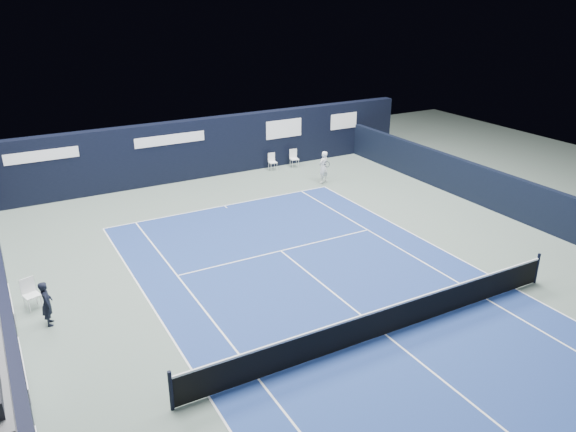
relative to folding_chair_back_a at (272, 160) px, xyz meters
name	(u,v)px	position (x,y,z in m)	size (l,w,h in m)	color
ground	(346,303)	(-4.54, -13.78, -0.53)	(48.00, 48.00, 0.00)	#58685E
court_surface	(385,335)	(-4.54, -15.78, -0.52)	(10.97, 23.77, 0.01)	navy
enclosure_wall_right	(487,188)	(5.96, -9.78, 0.37)	(0.30, 22.00, 1.80)	black
folding_chair_back_a	(272,160)	(0.00, 0.00, 0.00)	(0.44, 0.43, 0.93)	white
folding_chair_back_b	(294,157)	(1.33, -0.09, 0.03)	(0.50, 0.48, 0.98)	white
line_judge_chair	(30,291)	(-13.32, -9.19, 0.05)	(0.56, 0.55, 1.01)	white
line_judge	(47,303)	(-12.96, -10.44, 0.18)	(0.52, 0.34, 1.42)	black
court_markings	(385,334)	(-4.54, -15.78, -0.52)	(11.03, 23.83, 0.00)	white
tennis_net	(387,320)	(-4.54, -15.78, -0.02)	(12.90, 0.10, 1.10)	black
back_sponsor_wall	(188,150)	(-4.53, 0.71, 1.02)	(26.00, 0.63, 3.10)	black
side_barrier_left	(6,306)	(-14.04, -9.81, 0.07)	(0.33, 22.00, 1.20)	black
tennis_player	(324,167)	(1.26, -3.27, 0.30)	(0.70, 0.90, 1.66)	white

